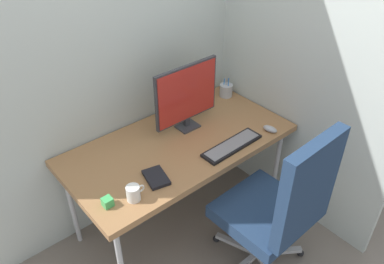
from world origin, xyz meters
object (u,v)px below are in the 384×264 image
object	(u,v)px
monitor	(187,95)
notebook	(156,177)
office_chair	(281,206)
mouse	(270,129)
desk_clamp_accessory	(108,202)
keyboard	(232,146)
coffee_mug	(134,193)
pen_holder	(226,90)

from	to	relation	value
monitor	notebook	xyz separation A→B (m)	(-0.48, -0.30, -0.24)
office_chair	monitor	size ratio (longest dim) A/B	2.30
mouse	desk_clamp_accessory	xyz separation A→B (m)	(-1.19, 0.11, 0.01)
office_chair	notebook	size ratio (longest dim) A/B	6.61
monitor	mouse	size ratio (longest dim) A/B	4.86
monitor	desk_clamp_accessory	bearing A→B (deg)	-159.27
keyboard	coffee_mug	world-z (taller)	coffee_mug
office_chair	keyboard	world-z (taller)	office_chair
mouse	pen_holder	bearing A→B (deg)	67.88
monitor	mouse	world-z (taller)	monitor
keyboard	desk_clamp_accessory	xyz separation A→B (m)	(-0.87, 0.06, 0.02)
coffee_mug	desk_clamp_accessory	world-z (taller)	coffee_mug
office_chair	notebook	bearing A→B (deg)	132.17
office_chair	notebook	world-z (taller)	office_chair
keyboard	pen_holder	world-z (taller)	pen_holder
keyboard	coffee_mug	bearing A→B (deg)	178.96
coffee_mug	mouse	bearing A→B (deg)	-3.09
notebook	coffee_mug	world-z (taller)	coffee_mug
pen_holder	monitor	bearing A→B (deg)	-165.49
mouse	notebook	distance (m)	0.88
mouse	pen_holder	distance (m)	0.55
mouse	desk_clamp_accessory	bearing A→B (deg)	164.32
coffee_mug	office_chair	bearing A→B (deg)	-35.62
monitor	desk_clamp_accessory	world-z (taller)	monitor
office_chair	mouse	bearing A→B (deg)	47.95
mouse	pen_holder	world-z (taller)	pen_holder
pen_holder	mouse	bearing A→B (deg)	-101.61
office_chair	mouse	world-z (taller)	office_chair
pen_holder	notebook	world-z (taller)	pen_holder
monitor	coffee_mug	world-z (taller)	monitor
monitor	keyboard	world-z (taller)	monitor
monitor	keyboard	xyz separation A→B (m)	(0.07, -0.37, -0.24)
desk_clamp_accessory	office_chair	bearing A→B (deg)	-33.48
office_chair	monitor	world-z (taller)	monitor
office_chair	pen_holder	bearing A→B (deg)	62.87
desk_clamp_accessory	monitor	bearing A→B (deg)	20.73
mouse	coffee_mug	size ratio (longest dim) A/B	0.92
notebook	office_chair	bearing A→B (deg)	-34.64
mouse	notebook	world-z (taller)	mouse
office_chair	pen_holder	world-z (taller)	office_chair
monitor	notebook	bearing A→B (deg)	-148.07
keyboard	coffee_mug	size ratio (longest dim) A/B	4.02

